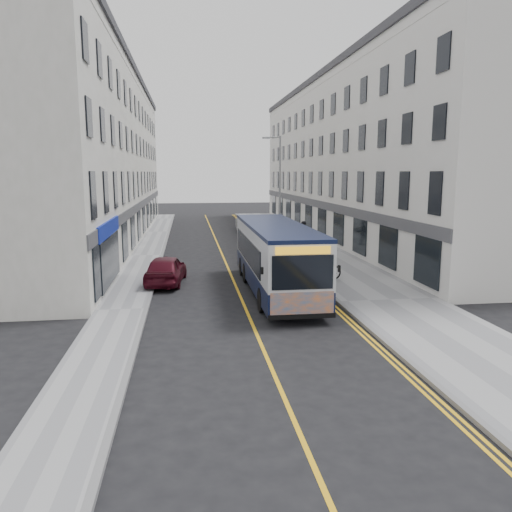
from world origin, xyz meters
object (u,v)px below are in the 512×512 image
object	(u,v)px
bicycle	(323,270)
car_maroon	(166,269)
pedestrian_far	(304,234)
car_white	(247,224)
pedestrian_near	(290,237)
city_bus	(276,255)
streetlamp	(279,188)

from	to	relation	value
bicycle	car_maroon	world-z (taller)	car_maroon
pedestrian_far	car_white	xyz separation A→B (m)	(-2.99, 10.41, -0.35)
pedestrian_near	car_white	size ratio (longest dim) A/B	0.39
car_white	bicycle	bearing A→B (deg)	-90.90
pedestrian_near	pedestrian_far	xyz separation A→B (m)	(1.33, 1.22, 0.10)
city_bus	car_white	size ratio (longest dim) A/B	2.58
city_bus	car_white	xyz separation A→B (m)	(1.49, 23.71, -1.03)
pedestrian_near	car_white	distance (m)	11.76
city_bus	car_maroon	world-z (taller)	city_bus
bicycle	city_bus	bearing A→B (deg)	107.41
car_white	pedestrian_near	bearing A→B (deg)	-85.88
streetlamp	city_bus	world-z (taller)	streetlamp
city_bus	pedestrian_near	xyz separation A→B (m)	(3.15, 12.07, -0.78)
city_bus	bicycle	size ratio (longest dim) A/B	5.26
city_bus	car_maroon	xyz separation A→B (m)	(-5.11, 2.43, -1.00)
streetlamp	pedestrian_near	size ratio (longest dim) A/B	4.86
streetlamp	car_maroon	world-z (taller)	streetlamp
pedestrian_near	car_white	bearing A→B (deg)	92.02
city_bus	pedestrian_near	distance (m)	12.50
pedestrian_far	car_white	bearing A→B (deg)	76.69
pedestrian_far	car_maroon	bearing A→B (deg)	-160.76
pedestrian_near	car_maroon	distance (m)	12.70
bicycle	car_maroon	size ratio (longest dim) A/B	0.48
bicycle	pedestrian_far	size ratio (longest dim) A/B	1.12
city_bus	bicycle	distance (m)	3.30
city_bus	car_maroon	bearing A→B (deg)	154.61
car_white	streetlamp	bearing A→B (deg)	-88.96
pedestrian_far	pedestrian_near	bearing A→B (deg)	-166.72
pedestrian_near	pedestrian_far	bearing A→B (deg)	36.51
streetlamp	bicycle	size ratio (longest dim) A/B	3.87
streetlamp	city_bus	xyz separation A→B (m)	(-2.46, -12.73, -2.65)
bicycle	car_white	world-z (taller)	car_white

